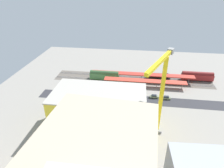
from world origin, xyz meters
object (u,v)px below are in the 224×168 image
Objects in this scene: freight_coach_far at (104,75)px; tower_crane at (161,91)px; street_tree_0 at (118,95)px; street_tree_1 at (68,92)px; construction_building at (99,111)px; street_tree_3 at (128,95)px; passenger_coach at (197,76)px; parked_car_1 at (154,97)px; box_truck_1 at (74,102)px; box_truck_2 at (91,102)px; parked_car_2 at (140,95)px; parked_car_3 at (129,95)px; box_truck_0 at (138,104)px; traffic_light at (114,87)px; platform_canopy_far at (142,74)px; parked_car_4 at (116,94)px; parked_car_0 at (166,98)px; street_tree_2 at (80,92)px; platform_canopy_near at (145,81)px; locomotive at (158,76)px.

tower_crane is (-29.44, 46.54, 17.26)m from freight_coach_far.
street_tree_0 reaches higher than street_tree_1.
construction_building is at bearing 96.96° from freight_coach_far.
passenger_coach is at bearing -141.60° from street_tree_3.
box_truck_1 reaches higher than parked_car_1.
box_truck_2 is 14.41m from street_tree_0.
parked_car_3 is (5.77, 0.37, -0.03)m from parked_car_2.
box_truck_0 is 6.90m from street_tree_3.
street_tree_1 is at bearing 21.45° from traffic_light.
parked_car_3 is at bearing -62.62° from box_truck_0.
street_tree_3 is (0.23, 8.31, 5.00)m from parked_car_3.
traffic_light is at bearing 51.70° from platform_canopy_far.
freight_coach_far is at bearing -30.73° from parked_car_1.
freight_coach_far reaches higher than box_truck_0.
parked_car_4 is 0.68× the size of traffic_light.
parked_car_2 is at bearing 178.28° from traffic_light.
box_truck_1 is at bearing 30.04° from parked_car_4.
parked_car_0 is (-36.91, 18.52, -2.51)m from freight_coach_far.
street_tree_1 is at bearing 36.61° from platform_canopy_far.
box_truck_1 is at bearing 59.32° from street_tree_2.
street_tree_3 is (13.80, 8.31, 4.93)m from parked_car_1.
box_truck_0 is 0.97× the size of box_truck_1.
construction_building reaches higher than platform_canopy_far.
platform_canopy_far is at bearing -128.30° from traffic_light.
box_truck_1 is 5.83m from street_tree_2.
platform_canopy_near is at bearing -102.85° from parked_car_2.
street_tree_0 is at bearing 56.49° from platform_canopy_near.
box_truck_1 is at bearing 28.00° from passenger_coach.
tower_crane reaches higher than box_truck_0.
street_tree_3 reaches higher than parked_car_2.
locomotive reaches higher than parked_car_1.
parked_car_0 is at bearing 176.16° from parked_car_1.
platform_canopy_far is 40.34m from box_truck_2.
parked_car_1 is at bearing -130.14° from box_truck_0.
platform_canopy_far is 21.59m from parked_car_3.
platform_canopy_far reaches higher than parked_car_0.
parked_car_4 is 0.54× the size of box_truck_2.
street_tree_3 reaches higher than parked_car_1.
platform_canopy_near is 45.29m from street_tree_1.
street_tree_0 is (11.78, 28.19, 0.95)m from platform_canopy_far.
construction_building is at bearing 59.42° from street_tree_3.
street_tree_0 is 9.50m from traffic_light.
platform_canopy_far is 24.73m from traffic_light.
parked_car_4 is 0.13× the size of construction_building.
street_tree_1 is (20.25, -18.90, -3.27)m from construction_building.
box_truck_2 is at bearing 86.30° from freight_coach_far.
box_truck_0 is 0.98× the size of box_truck_2.
parked_car_0 is at bearing -166.44° from box_truck_1.
tower_crane is at bearing 61.36° from passenger_coach.
platform_canopy_near is at bearing -152.51° from street_tree_1.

